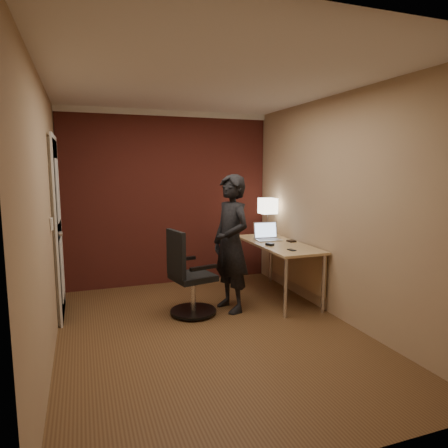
{
  "coord_description": "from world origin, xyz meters",
  "views": [
    {
      "loc": [
        -1.2,
        -3.77,
        1.7
      ],
      "look_at": [
        0.35,
        0.55,
        1.05
      ],
      "focal_mm": 32.0,
      "sensor_mm": 36.0,
      "label": 1
    }
  ],
  "objects_px": {
    "wallet": "(291,241)",
    "person": "(231,243)",
    "desk": "(283,252)",
    "phone": "(292,250)",
    "mouse": "(270,244)",
    "desk_lamp": "(268,206)",
    "office_chair": "(188,279)",
    "laptop": "(267,235)"
  },
  "relations": [
    {
      "from": "laptop",
      "to": "mouse",
      "type": "bearing_deg",
      "value": -110.47
    },
    {
      "from": "desk_lamp",
      "to": "wallet",
      "type": "bearing_deg",
      "value": -84.18
    },
    {
      "from": "laptop",
      "to": "office_chair",
      "type": "bearing_deg",
      "value": -157.69
    },
    {
      "from": "phone",
      "to": "desk_lamp",
      "type": "bearing_deg",
      "value": 75.33
    },
    {
      "from": "desk",
      "to": "person",
      "type": "xyz_separation_m",
      "value": [
        -0.81,
        -0.23,
        0.21
      ]
    },
    {
      "from": "wallet",
      "to": "person",
      "type": "distance_m",
      "value": 0.97
    },
    {
      "from": "mouse",
      "to": "office_chair",
      "type": "bearing_deg",
      "value": 164.05
    },
    {
      "from": "wallet",
      "to": "office_chair",
      "type": "xyz_separation_m",
      "value": [
        -1.47,
        -0.25,
        -0.31
      ]
    },
    {
      "from": "laptop",
      "to": "phone",
      "type": "distance_m",
      "value": 0.75
    },
    {
      "from": "desk_lamp",
      "to": "mouse",
      "type": "distance_m",
      "value": 0.89
    },
    {
      "from": "wallet",
      "to": "office_chair",
      "type": "height_order",
      "value": "office_chair"
    },
    {
      "from": "desk_lamp",
      "to": "phone",
      "type": "distance_m",
      "value": 1.18
    },
    {
      "from": "laptop",
      "to": "office_chair",
      "type": "xyz_separation_m",
      "value": [
        -1.24,
        -0.51,
        -0.36
      ]
    },
    {
      "from": "office_chair",
      "to": "phone",
      "type": "bearing_deg",
      "value": -11.01
    },
    {
      "from": "desk",
      "to": "mouse",
      "type": "distance_m",
      "value": 0.32
    },
    {
      "from": "phone",
      "to": "office_chair",
      "type": "distance_m",
      "value": 1.26
    },
    {
      "from": "mouse",
      "to": "phone",
      "type": "relative_size",
      "value": 0.87
    },
    {
      "from": "laptop",
      "to": "phone",
      "type": "bearing_deg",
      "value": -92.6
    },
    {
      "from": "wallet",
      "to": "mouse",
      "type": "bearing_deg",
      "value": -160.53
    },
    {
      "from": "desk_lamp",
      "to": "office_chair",
      "type": "distance_m",
      "value": 1.79
    },
    {
      "from": "desk",
      "to": "phone",
      "type": "height_order",
      "value": "phone"
    },
    {
      "from": "office_chair",
      "to": "person",
      "type": "distance_m",
      "value": 0.65
    },
    {
      "from": "phone",
      "to": "wallet",
      "type": "height_order",
      "value": "wallet"
    },
    {
      "from": "desk_lamp",
      "to": "laptop",
      "type": "xyz_separation_m",
      "value": [
        -0.17,
        -0.34,
        -0.35
      ]
    },
    {
      "from": "wallet",
      "to": "person",
      "type": "xyz_separation_m",
      "value": [
        -0.94,
        -0.24,
        0.07
      ]
    },
    {
      "from": "desk",
      "to": "person",
      "type": "relative_size",
      "value": 0.92
    },
    {
      "from": "person",
      "to": "phone",
      "type": "bearing_deg",
      "value": 56.99
    },
    {
      "from": "desk",
      "to": "office_chair",
      "type": "relative_size",
      "value": 1.52
    },
    {
      "from": "desk",
      "to": "phone",
      "type": "relative_size",
      "value": 13.04
    },
    {
      "from": "mouse",
      "to": "phone",
      "type": "bearing_deg",
      "value": -94.4
    },
    {
      "from": "office_chair",
      "to": "desk",
      "type": "bearing_deg",
      "value": 10.41
    },
    {
      "from": "desk",
      "to": "desk_lamp",
      "type": "height_order",
      "value": "desk_lamp"
    },
    {
      "from": "desk",
      "to": "person",
      "type": "bearing_deg",
      "value": -163.99
    },
    {
      "from": "desk",
      "to": "office_chair",
      "type": "distance_m",
      "value": 1.38
    },
    {
      "from": "mouse",
      "to": "wallet",
      "type": "height_order",
      "value": "mouse"
    },
    {
      "from": "laptop",
      "to": "mouse",
      "type": "distance_m",
      "value": 0.42
    },
    {
      "from": "desk",
      "to": "person",
      "type": "distance_m",
      "value": 0.87
    },
    {
      "from": "office_chair",
      "to": "wallet",
      "type": "bearing_deg",
      "value": 9.7
    },
    {
      "from": "desk_lamp",
      "to": "laptop",
      "type": "height_order",
      "value": "desk_lamp"
    },
    {
      "from": "mouse",
      "to": "office_chair",
      "type": "distance_m",
      "value": 1.14
    },
    {
      "from": "office_chair",
      "to": "mouse",
      "type": "bearing_deg",
      "value": 6.13
    },
    {
      "from": "desk",
      "to": "laptop",
      "type": "bearing_deg",
      "value": 111.71
    }
  ]
}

